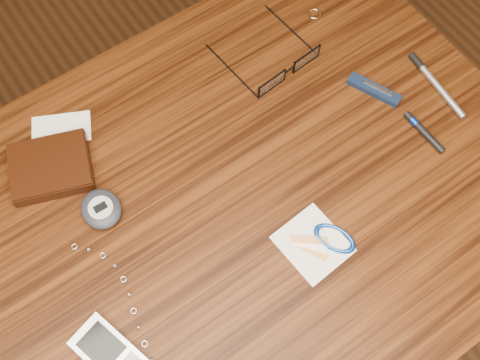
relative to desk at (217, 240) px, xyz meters
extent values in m
plane|color=#472814|center=(0.00, 0.00, -0.65)|extent=(3.80, 3.80, 0.00)
cube|color=#3D1C09|center=(0.00, 0.00, 0.08)|extent=(1.00, 0.70, 0.03)
cylinder|color=#4C2814|center=(0.45, 0.30, -0.29)|extent=(0.05, 0.05, 0.71)
cube|color=black|center=(-0.16, 0.20, 0.11)|extent=(0.14, 0.13, 0.02)
cube|color=black|center=(-0.16, 0.20, 0.13)|extent=(0.14, 0.13, 0.00)
cube|color=silver|center=(-0.11, 0.26, 0.10)|extent=(0.11, 0.09, 0.00)
cube|color=black|center=(0.20, 0.13, 0.12)|extent=(0.06, 0.01, 0.03)
cube|color=white|center=(0.20, 0.13, 0.12)|extent=(0.05, 0.01, 0.02)
cylinder|color=black|center=(0.17, 0.20, 0.10)|extent=(0.01, 0.13, 0.00)
cube|color=black|center=(0.27, 0.14, 0.12)|extent=(0.06, 0.01, 0.03)
cube|color=white|center=(0.27, 0.14, 0.12)|extent=(0.05, 0.01, 0.02)
cylinder|color=black|center=(0.30, 0.21, 0.10)|extent=(0.01, 0.13, 0.00)
cube|color=black|center=(0.24, 0.14, 0.12)|extent=(0.02, 0.00, 0.00)
torus|color=tan|center=(0.35, 0.21, 0.10)|extent=(0.03, 0.03, 0.00)
torus|color=white|center=(-0.18, -0.12, 0.11)|extent=(0.01, 0.01, 0.01)
torus|color=white|center=(-0.18, -0.10, 0.11)|extent=(0.01, 0.01, 0.00)
torus|color=white|center=(-0.17, -0.07, 0.11)|extent=(0.01, 0.01, 0.01)
torus|color=white|center=(-0.17, -0.05, 0.11)|extent=(0.01, 0.01, 0.00)
torus|color=white|center=(-0.16, -0.03, 0.11)|extent=(0.01, 0.00, 0.01)
torus|color=white|center=(-0.16, 0.00, 0.11)|extent=(0.01, 0.01, 0.00)
torus|color=white|center=(-0.16, 0.02, 0.11)|extent=(0.01, 0.01, 0.01)
torus|color=white|center=(-0.16, 0.04, 0.11)|extent=(0.01, 0.01, 0.00)
torus|color=white|center=(-0.17, 0.06, 0.11)|extent=(0.01, 0.01, 0.01)
torus|color=white|center=(-0.19, 0.08, 0.11)|extent=(0.01, 0.01, 0.00)
cube|color=silver|center=(-0.22, -0.08, 0.11)|extent=(0.08, 0.11, 0.01)
cube|color=black|center=(-0.22, -0.07, 0.12)|extent=(0.05, 0.06, 0.00)
ellipsoid|color=#21232C|center=(-0.13, 0.10, 0.11)|extent=(0.06, 0.07, 0.02)
cylinder|color=#A7A9AF|center=(-0.13, 0.10, 0.13)|extent=(0.04, 0.04, 0.00)
cube|color=black|center=(-0.13, 0.10, 0.13)|extent=(0.02, 0.01, 0.00)
cube|color=white|center=(0.09, -0.11, 0.10)|extent=(0.09, 0.10, 0.00)
torus|color=#0F43A8|center=(0.12, -0.13, 0.11)|extent=(0.07, 0.07, 0.01)
cube|color=#AA723C|center=(0.08, -0.12, 0.10)|extent=(0.03, 0.05, 0.00)
cube|color=silver|center=(0.09, -0.11, 0.11)|extent=(0.04, 0.05, 0.00)
cube|color=#A7753B|center=(0.09, -0.11, 0.11)|extent=(0.05, 0.04, 0.00)
cube|color=#0F1B31|center=(0.33, 0.03, 0.11)|extent=(0.05, 0.09, 0.01)
cube|color=silver|center=(0.34, 0.03, 0.11)|extent=(0.03, 0.05, 0.00)
cylinder|color=#ACACB0|center=(0.42, -0.02, 0.11)|extent=(0.02, 0.14, 0.01)
cylinder|color=black|center=(0.42, 0.04, 0.11)|extent=(0.01, 0.03, 0.01)
cylinder|color=black|center=(0.34, -0.07, 0.11)|extent=(0.01, 0.08, 0.01)
cylinder|color=#0E2B9B|center=(0.34, -0.05, 0.11)|extent=(0.01, 0.01, 0.01)
camera|label=1|loc=(-0.15, -0.28, 0.92)|focal=45.00mm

